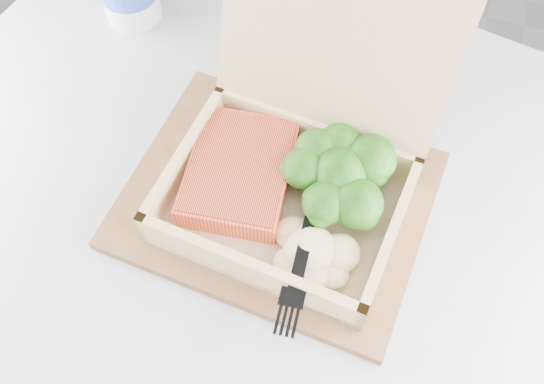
% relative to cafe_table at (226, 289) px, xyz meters
% --- Properties ---
extents(floor, '(4.00, 4.00, 0.00)m').
position_rel_cafe_table_xyz_m(floor, '(0.46, 0.47, -0.55)').
color(floor, gray).
rests_on(floor, ground).
extents(cafe_table, '(0.98, 0.98, 0.74)m').
position_rel_cafe_table_xyz_m(cafe_table, '(0.00, 0.00, 0.00)').
color(cafe_table, black).
rests_on(cafe_table, floor).
extents(serving_tray, '(0.34, 0.28, 0.01)m').
position_rel_cafe_table_xyz_m(serving_tray, '(0.06, 0.05, 0.20)').
color(serving_tray, brown).
rests_on(serving_tray, cafe_table).
extents(takeout_container, '(0.26, 0.27, 0.22)m').
position_rel_cafe_table_xyz_m(takeout_container, '(0.07, 0.07, 0.26)').
color(takeout_container, tan).
rests_on(takeout_container, serving_tray).
extents(salmon_fillet, '(0.12, 0.15, 0.03)m').
position_rel_cafe_table_xyz_m(salmon_fillet, '(0.01, 0.05, 0.23)').
color(salmon_fillet, '#FF5C31').
rests_on(salmon_fillet, takeout_container).
extents(broccoli_pile, '(0.13, 0.13, 0.05)m').
position_rel_cafe_table_xyz_m(broccoli_pile, '(0.12, 0.07, 0.24)').
color(broccoli_pile, '#317419').
rests_on(broccoli_pile, takeout_container).
extents(mashed_potatoes, '(0.08, 0.07, 0.03)m').
position_rel_cafe_table_xyz_m(mashed_potatoes, '(0.11, -0.01, 0.23)').
color(mashed_potatoes, '#D0BB86').
rests_on(mashed_potatoes, takeout_container).
extents(plastic_fork, '(0.03, 0.17, 0.02)m').
position_rel_cafe_table_xyz_m(plastic_fork, '(0.10, 0.01, 0.24)').
color(plastic_fork, black).
rests_on(plastic_fork, mashed_potatoes).
extents(receipt, '(0.13, 0.17, 0.00)m').
position_rel_cafe_table_xyz_m(receipt, '(0.11, 0.21, 0.19)').
color(receipt, white).
rests_on(receipt, cafe_table).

